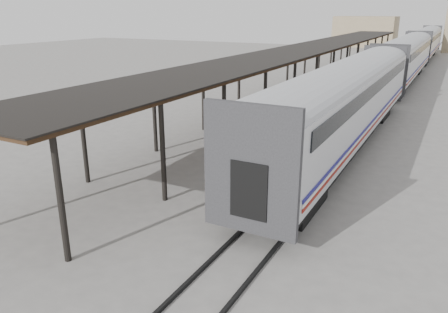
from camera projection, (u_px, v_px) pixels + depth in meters
ground at (219, 189)px, 18.38m from camera, size 160.00×160.00×0.00m
train at (405, 56)px, 44.41m from camera, size 3.45×76.01×4.01m
canopy at (314, 48)px, 38.72m from camera, size 4.90×64.30×4.15m
rails at (402, 82)px, 45.41m from camera, size 1.54×150.00×0.12m
building_left at (365, 31)px, 90.55m from camera, size 12.00×8.00×6.00m
baggage_cart at (237, 181)px, 17.44m from camera, size 1.94×2.67×0.86m
suitcase_stack at (236, 169)px, 17.61m from camera, size 1.23×1.40×0.57m
luggage_tug at (313, 95)px, 34.86m from camera, size 1.49×1.92×1.49m
porter at (234, 162)px, 16.47m from camera, size 0.58×0.71×1.69m
pedestrian at (282, 114)px, 28.03m from camera, size 0.97×0.47×1.60m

